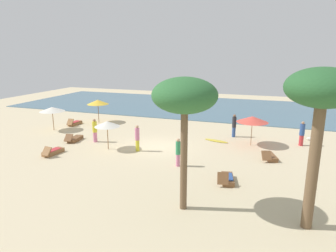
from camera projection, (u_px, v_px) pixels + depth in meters
ground_plane at (156, 146)px, 21.99m from camera, size 60.00×60.00×0.00m
ocean_water at (206, 107)px, 37.56m from camera, size 48.00×16.00×0.06m
umbrella_0 at (252, 119)px, 21.79m from camera, size 2.28×2.28×2.20m
umbrella_1 at (52, 109)px, 26.12m from camera, size 2.16×2.16×2.07m
umbrella_2 at (98, 102)px, 29.02m from camera, size 2.05×2.05×2.24m
umbrella_3 at (107, 124)px, 20.93m from camera, size 1.77×1.77×2.04m
lounger_0 at (270, 157)px, 19.32m from camera, size 1.08×1.79×0.69m
lounger_1 at (227, 179)px, 15.90m from camera, size 0.92×1.71×0.75m
lounger_2 at (75, 123)px, 28.41m from camera, size 0.62×1.68×0.71m
lounger_3 at (75, 139)px, 23.29m from camera, size 0.81×1.77×0.66m
lounger_4 at (53, 152)px, 20.25m from camera, size 0.76×1.74×0.69m
person_0 at (95, 130)px, 22.88m from camera, size 0.36×0.36×1.81m
person_1 at (234, 125)px, 24.23m from camera, size 0.46×0.46×1.87m
person_2 at (137, 138)px, 20.73m from camera, size 0.33×0.33×1.87m
person_3 at (178, 152)px, 17.98m from camera, size 0.38×0.38×1.74m
person_4 at (302, 133)px, 21.98m from camera, size 0.51×0.51×1.82m
palm_1 at (185, 98)px, 12.11m from camera, size 2.70×2.70×5.77m
palm_2 at (322, 94)px, 10.61m from camera, size 2.65×2.65×6.23m
dog at (311, 139)px, 23.24m from camera, size 0.71×0.35×0.33m
surfboard at (216, 141)px, 23.26m from camera, size 2.02×1.00×0.07m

